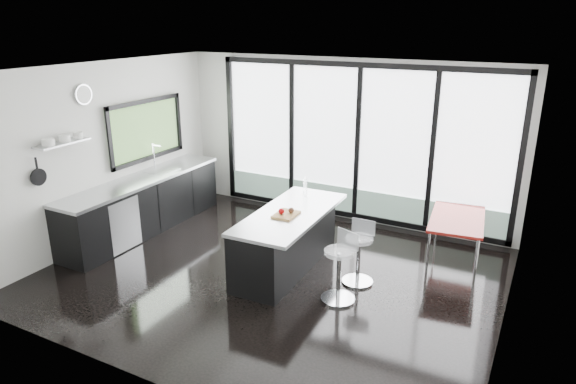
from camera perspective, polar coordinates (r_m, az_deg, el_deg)
The scene contains 11 objects.
floor at distance 7.29m, azimuth -1.82°, elevation -9.15°, with size 6.00×5.00×0.00m, color black.
ceiling at distance 6.46m, azimuth -2.08°, elevation 13.34°, with size 6.00×5.00×0.00m, color white.
wall_back at distance 8.83m, azimuth 7.58°, elevation 4.60°, with size 6.00×0.09×2.80m.
wall_front at distance 4.88m, azimuth -16.70°, elevation -6.47°, with size 6.00×0.00×2.80m, color silver.
wall_left at distance 8.71m, azimuth -18.39°, elevation 5.57°, with size 0.26×5.00×2.80m.
wall_right at distance 5.94m, azimuth 24.14°, elevation -2.77°, with size 0.00×5.00×2.80m, color silver.
counter_cabinets at distance 8.89m, azimuth -15.73°, elevation -1.31°, with size 0.69×3.24×1.36m.
island at distance 7.30m, azimuth -0.22°, elevation -5.26°, with size 0.96×2.14×1.12m.
bar_stool_near at distance 6.55m, azimuth 5.66°, elevation -9.19°, with size 0.44×0.44×0.70m, color silver.
bar_stool_far at distance 7.00m, azimuth 7.82°, elevation -7.50°, with size 0.42×0.42×0.67m, color silver.
red_table at distance 7.91m, azimuth 18.06°, elevation -5.04°, with size 0.73×1.28×0.69m, color maroon.
Camera 1 is at (3.20, -5.58, 3.42)m, focal length 32.00 mm.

